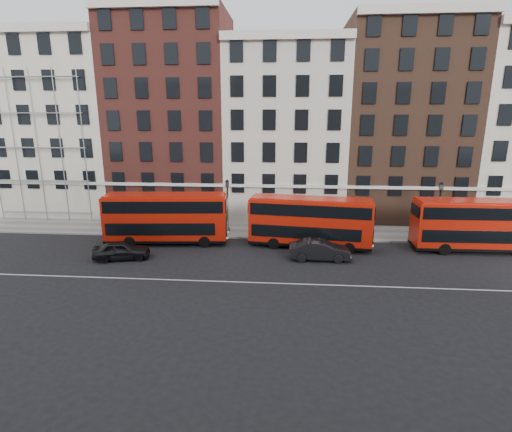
# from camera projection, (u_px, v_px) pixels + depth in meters

# --- Properties ---
(ground) EXTENTS (120.00, 120.00, 0.00)m
(ground) POSITION_uv_depth(u_px,v_px,m) (281.00, 272.00, 29.72)
(ground) COLOR black
(ground) RESTS_ON ground
(pavement) EXTENTS (80.00, 5.00, 0.15)m
(pavement) POSITION_uv_depth(u_px,v_px,m) (283.00, 231.00, 39.83)
(pavement) COLOR slate
(pavement) RESTS_ON ground
(kerb) EXTENTS (80.00, 0.30, 0.16)m
(kerb) POSITION_uv_depth(u_px,v_px,m) (283.00, 239.00, 37.42)
(kerb) COLOR gray
(kerb) RESTS_ON ground
(road_centre_line) EXTENTS (70.00, 0.12, 0.01)m
(road_centre_line) POSITION_uv_depth(u_px,v_px,m) (281.00, 283.00, 27.79)
(road_centre_line) COLOR white
(road_centre_line) RESTS_ON ground
(building_terrace) EXTENTS (64.00, 11.95, 22.00)m
(building_terrace) POSITION_uv_depth(u_px,v_px,m) (283.00, 125.00, 44.41)
(building_terrace) COLOR #B9B3A0
(building_terrace) RESTS_ON ground
(bus_b) EXTENTS (11.04, 3.52, 4.56)m
(bus_b) POSITION_uv_depth(u_px,v_px,m) (166.00, 217.00, 35.72)
(bus_b) COLOR #B51809
(bus_b) RESTS_ON ground
(bus_c) EXTENTS (10.80, 3.85, 4.44)m
(bus_c) POSITION_uv_depth(u_px,v_px,m) (310.00, 221.00, 34.76)
(bus_c) COLOR #B51809
(bus_c) RESTS_ON ground
(bus_d) EXTENTS (10.74, 2.76, 4.49)m
(bus_d) POSITION_uv_depth(u_px,v_px,m) (478.00, 224.00, 33.66)
(bus_d) COLOR #B51809
(bus_d) RESTS_ON ground
(car_rear) EXTENTS (4.74, 2.76, 1.52)m
(car_rear) POSITION_uv_depth(u_px,v_px,m) (122.00, 250.00, 32.24)
(car_rear) COLOR black
(car_rear) RESTS_ON ground
(car_front) EXTENTS (4.95, 1.77, 1.63)m
(car_front) POSITION_uv_depth(u_px,v_px,m) (320.00, 250.00, 32.12)
(car_front) COLOR black
(car_front) RESTS_ON ground
(lamp_post_left) EXTENTS (0.44, 0.44, 5.33)m
(lamp_post_left) POSITION_uv_depth(u_px,v_px,m) (228.00, 204.00, 38.11)
(lamp_post_left) COLOR black
(lamp_post_left) RESTS_ON pavement
(lamp_post_right) EXTENTS (0.44, 0.44, 5.33)m
(lamp_post_right) POSITION_uv_depth(u_px,v_px,m) (439.00, 207.00, 36.74)
(lamp_post_right) COLOR black
(lamp_post_right) RESTS_ON pavement
(iron_railings) EXTENTS (6.60, 0.06, 1.00)m
(iron_railings) POSITION_uv_depth(u_px,v_px,m) (284.00, 220.00, 41.81)
(iron_railings) COLOR black
(iron_railings) RESTS_ON pavement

